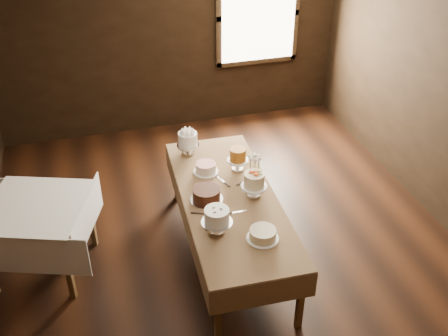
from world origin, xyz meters
TOP-DOWN VIEW (x-y plane):
  - floor at (0.00, 0.00)m, footprint 5.00×6.00m
  - wall_back at (0.00, 3.00)m, footprint 5.00×0.02m
  - window at (1.30, 2.94)m, footprint 1.10×0.05m
  - display_table at (-0.01, -0.03)m, footprint 1.03×2.43m
  - side_table at (-1.89, 0.27)m, footprint 1.23×1.23m
  - cake_meringue at (-0.22, 0.92)m, footprint 0.30×0.30m
  - cake_lattice at (-0.12, 0.48)m, footprint 0.30×0.30m
  - cake_caramel at (0.22, 0.44)m, footprint 0.24×0.24m
  - cake_chocolate at (-0.24, -0.01)m, footprint 0.39×0.39m
  - cake_flowers at (0.24, -0.06)m, footprint 0.29×0.29m
  - cake_swirl at (-0.27, -0.51)m, footprint 0.32×0.32m
  - cake_cream at (0.10, -0.72)m, footprint 0.34×0.34m
  - cake_server_a at (0.02, -0.29)m, footprint 0.24×0.03m
  - cake_server_c at (-0.01, 0.30)m, footprint 0.10×0.24m
  - cake_server_d at (0.27, 0.22)m, footprint 0.23×0.13m
  - cake_server_e at (-0.29, -0.25)m, footprint 0.23×0.12m
  - flower_vase at (0.31, 0.13)m, footprint 0.19×0.19m
  - flower_bouquet at (0.31, 0.13)m, footprint 0.14×0.14m

SIDE VIEW (x-z plane):
  - floor at x=0.00m, z-range -0.01..0.01m
  - display_table at x=-0.01m, z-range 0.32..1.06m
  - side_table at x=-1.89m, z-range 0.31..1.12m
  - cake_server_a at x=0.02m, z-range 0.74..0.75m
  - cake_server_c at x=-0.01m, z-range 0.74..0.75m
  - cake_server_d at x=0.27m, z-range 0.74..0.75m
  - cake_server_e at x=-0.29m, z-range 0.74..0.75m
  - cake_lattice at x=-0.12m, z-range 0.74..0.84m
  - cake_cream at x=0.10m, z-range 0.74..0.84m
  - cake_chocolate at x=-0.24m, z-range 0.74..0.87m
  - flower_vase at x=0.31m, z-range 0.74..0.88m
  - cake_caramel at x=0.22m, z-range 0.72..0.99m
  - cake_swirl at x=-0.27m, z-range 0.73..0.99m
  - cake_flowers at x=0.24m, z-range 0.72..1.00m
  - cake_meringue at x=-0.22m, z-range 0.73..1.00m
  - flower_bouquet at x=0.31m, z-range 0.90..1.10m
  - wall_back at x=0.00m, z-range 0.00..2.80m
  - window at x=1.30m, z-range 0.95..2.25m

